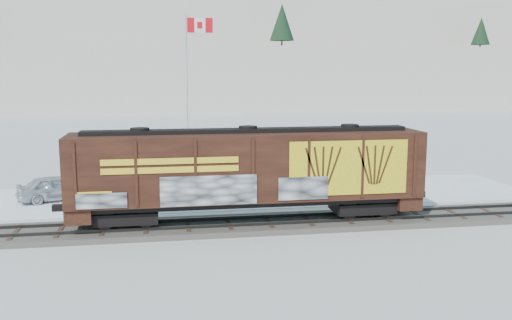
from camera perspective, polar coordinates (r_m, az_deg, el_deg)
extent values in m
plane|color=white|center=(28.49, -2.78, -6.84)|extent=(500.00, 500.00, 0.00)
cube|color=#59544C|center=(28.46, -2.79, -6.57)|extent=(50.00, 3.40, 0.28)
cube|color=#33302D|center=(27.71, -2.61, -6.54)|extent=(50.00, 0.10, 0.15)
cube|color=#33302D|center=(29.09, -2.96, -5.78)|extent=(50.00, 0.10, 0.15)
cube|color=white|center=(35.72, -4.22, -3.55)|extent=(40.00, 8.00, 0.03)
cube|color=white|center=(122.27, -8.17, 8.14)|extent=(360.00, 40.00, 12.00)
cube|color=white|center=(152.31, -8.52, 10.56)|extent=(360.00, 40.00, 24.00)
cube|color=white|center=(187.49, -8.79, 11.94)|extent=(360.00, 50.00, 35.00)
cone|color=black|center=(120.27, 2.61, 13.60)|extent=(5.04, 5.04, 7.38)
cone|color=black|center=(143.58, 21.57, 11.90)|extent=(4.20, 4.20, 6.15)
cube|color=black|center=(28.13, -12.83, -5.41)|extent=(3.00, 2.00, 0.90)
cube|color=black|center=(29.85, 10.54, -4.50)|extent=(3.00, 2.00, 0.90)
cylinder|color=black|center=(27.46, -14.91, -5.85)|extent=(0.90, 0.12, 0.90)
cube|color=black|center=(28.27, -0.79, -4.01)|extent=(17.19, 2.40, 0.25)
cube|color=#3D1C10|center=(27.93, -0.80, -0.53)|extent=(17.19, 3.00, 3.24)
cube|color=black|center=(27.69, -0.80, 2.98)|extent=(15.82, 0.90, 0.20)
cube|color=yellow|center=(27.55, 9.29, -0.78)|extent=(5.85, 0.03, 2.62)
cube|color=gold|center=(26.04, -8.53, -0.55)|extent=(6.19, 0.02, 0.70)
cube|color=silver|center=(26.34, -4.72, -3.07)|extent=(4.47, 0.03, 1.40)
cylinder|color=silver|center=(40.65, -6.76, -1.92)|extent=(0.90, 0.90, 0.20)
cylinder|color=silver|center=(39.97, -6.91, 6.04)|extent=(0.14, 0.14, 11.47)
cube|color=red|center=(40.04, -6.54, 13.25)|extent=(0.50, 0.07, 1.00)
cube|color=white|center=(40.08, -5.66, 13.27)|extent=(0.70, 0.09, 1.00)
cube|color=red|center=(40.13, -4.71, 13.27)|extent=(0.50, 0.07, 1.00)
imported|color=silver|center=(36.14, -19.33, -2.62)|extent=(4.86, 3.18, 1.54)
imported|color=silver|center=(35.39, 4.77, -2.42)|extent=(4.80, 3.09, 1.49)
imported|color=black|center=(37.70, 5.92, -1.73)|extent=(5.23, 2.45, 1.48)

